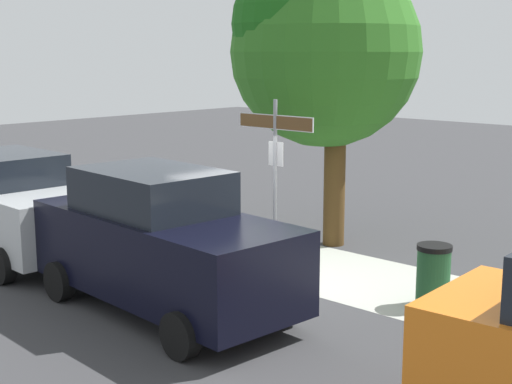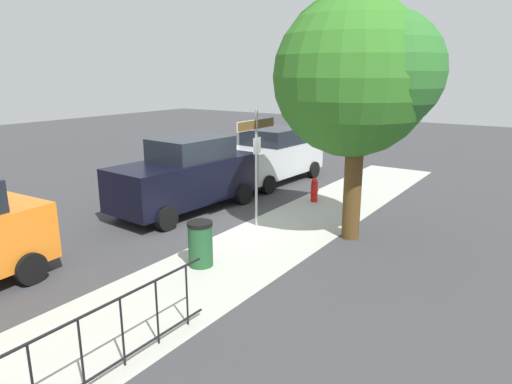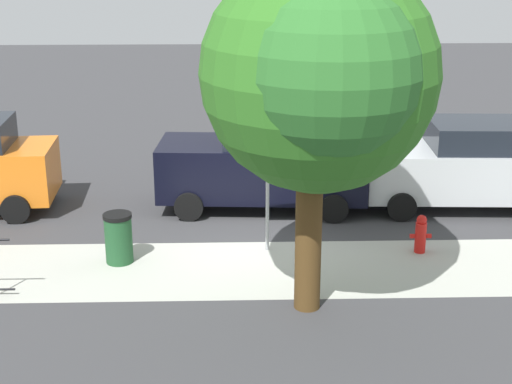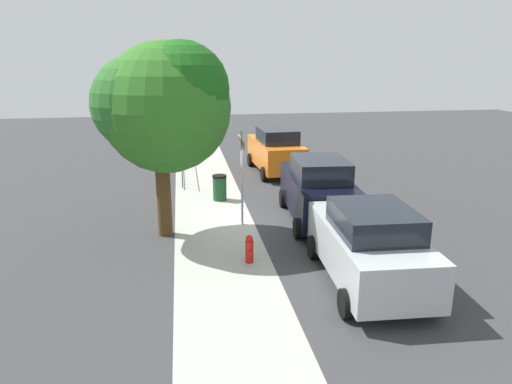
{
  "view_description": "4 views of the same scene",
  "coord_description": "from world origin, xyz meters",
  "px_view_note": "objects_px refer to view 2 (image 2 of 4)",
  "views": [
    {
      "loc": [
        8.16,
        -9.11,
        3.9
      ],
      "look_at": [
        -0.18,
        -0.13,
        1.6
      ],
      "focal_mm": 51.96,
      "sensor_mm": 36.0,
      "label": 1
    },
    {
      "loc": [
        9.54,
        7.02,
        4.03
      ],
      "look_at": [
        -0.49,
        0.21,
        0.85
      ],
      "focal_mm": 32.13,
      "sensor_mm": 36.0,
      "label": 2
    },
    {
      "loc": [
        0.42,
        14.37,
        5.95
      ],
      "look_at": [
        0.02,
        1.2,
        1.49
      ],
      "focal_mm": 53.26,
      "sensor_mm": 36.0,
      "label": 3
    },
    {
      "loc": [
        -14.94,
        2.27,
        5.37
      ],
      "look_at": [
        -0.36,
        -0.04,
        1.12
      ],
      "focal_mm": 33.44,
      "sensor_mm": 36.0,
      "label": 4
    }
  ],
  "objects_px": {
    "car_silver": "(271,155)",
    "car_black": "(187,175)",
    "trash_bin": "(200,244)",
    "fire_hydrant": "(314,190)",
    "street_sign": "(256,146)",
    "shade_tree": "(356,71)"
  },
  "relations": [
    {
      "from": "car_silver",
      "to": "car_black",
      "type": "height_order",
      "value": "car_black"
    },
    {
      "from": "car_black",
      "to": "trash_bin",
      "type": "height_order",
      "value": "car_black"
    },
    {
      "from": "fire_hydrant",
      "to": "trash_bin",
      "type": "relative_size",
      "value": 0.8
    },
    {
      "from": "fire_hydrant",
      "to": "car_silver",
      "type": "bearing_deg",
      "value": -121.57
    },
    {
      "from": "street_sign",
      "to": "trash_bin",
      "type": "bearing_deg",
      "value": 9.89
    },
    {
      "from": "shade_tree",
      "to": "fire_hydrant",
      "type": "bearing_deg",
      "value": -136.72
    },
    {
      "from": "shade_tree",
      "to": "street_sign",
      "type": "bearing_deg",
      "value": -72.02
    },
    {
      "from": "shade_tree",
      "to": "car_silver",
      "type": "relative_size",
      "value": 1.26
    },
    {
      "from": "car_black",
      "to": "fire_hydrant",
      "type": "bearing_deg",
      "value": 141.33
    },
    {
      "from": "street_sign",
      "to": "fire_hydrant",
      "type": "height_order",
      "value": "street_sign"
    },
    {
      "from": "car_black",
      "to": "trash_bin",
      "type": "bearing_deg",
      "value": 50.11
    },
    {
      "from": "car_silver",
      "to": "car_black",
      "type": "bearing_deg",
      "value": 1.86
    },
    {
      "from": "car_black",
      "to": "fire_hydrant",
      "type": "xyz_separation_m",
      "value": [
        -2.97,
        2.73,
        -0.69
      ]
    },
    {
      "from": "trash_bin",
      "to": "car_black",
      "type": "bearing_deg",
      "value": -133.8
    },
    {
      "from": "shade_tree",
      "to": "fire_hydrant",
      "type": "relative_size",
      "value": 7.45
    },
    {
      "from": "car_silver",
      "to": "street_sign",
      "type": "bearing_deg",
      "value": 30.58
    },
    {
      "from": "street_sign",
      "to": "shade_tree",
      "type": "relative_size",
      "value": 0.54
    },
    {
      "from": "trash_bin",
      "to": "fire_hydrant",
      "type": "bearing_deg",
      "value": -177.08
    },
    {
      "from": "street_sign",
      "to": "shade_tree",
      "type": "xyz_separation_m",
      "value": [
        -0.76,
        2.33,
        1.87
      ]
    },
    {
      "from": "shade_tree",
      "to": "car_black",
      "type": "xyz_separation_m",
      "value": [
        0.71,
        -4.86,
        -2.97
      ]
    },
    {
      "from": "shade_tree",
      "to": "car_silver",
      "type": "distance_m",
      "value": 6.89
    },
    {
      "from": "fire_hydrant",
      "to": "car_black",
      "type": "bearing_deg",
      "value": -42.58
    }
  ]
}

